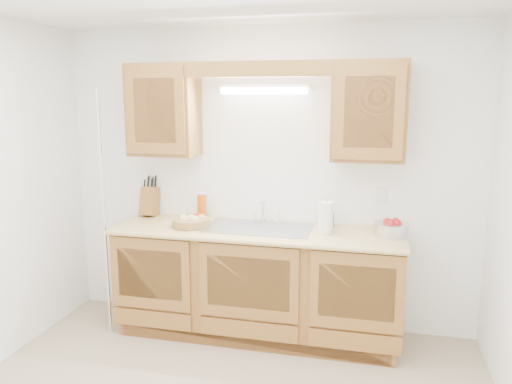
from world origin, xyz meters
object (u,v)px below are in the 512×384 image
(knife_block, at_px, (150,201))
(fruit_basket, at_px, (191,221))
(paper_towel, at_px, (326,218))
(apple_bowl, at_px, (391,228))

(knife_block, bearing_deg, fruit_basket, -26.96)
(fruit_basket, distance_m, knife_block, 0.57)
(knife_block, height_order, paper_towel, knife_block)
(fruit_basket, distance_m, apple_bowl, 1.57)
(fruit_basket, relative_size, paper_towel, 1.18)
(fruit_basket, xyz_separation_m, knife_block, (-0.49, 0.27, 0.09))
(knife_block, distance_m, paper_towel, 1.58)
(fruit_basket, relative_size, knife_block, 0.93)
(paper_towel, bearing_deg, apple_bowl, 2.86)
(fruit_basket, height_order, knife_block, knife_block)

